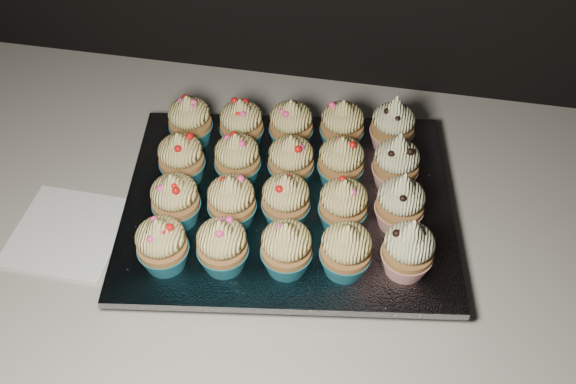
% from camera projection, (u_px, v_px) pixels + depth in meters
% --- Properties ---
extents(cabinet, '(2.40, 0.60, 0.86)m').
position_uv_depth(cabinet, '(187.00, 348.00, 1.28)').
color(cabinet, black).
rests_on(cabinet, ground).
extents(worktop, '(2.44, 0.64, 0.04)m').
position_uv_depth(worktop, '(152.00, 199.00, 0.94)').
color(worktop, beige).
rests_on(worktop, cabinet).
extents(napkin, '(0.15, 0.15, 0.00)m').
position_uv_depth(napkin, '(68.00, 232.00, 0.87)').
color(napkin, white).
rests_on(napkin, worktop).
extents(baking_tray, '(0.45, 0.37, 0.02)m').
position_uv_depth(baking_tray, '(288.00, 211.00, 0.89)').
color(baking_tray, black).
rests_on(baking_tray, worktop).
extents(foil_lining, '(0.49, 0.40, 0.01)m').
position_uv_depth(foil_lining, '(288.00, 203.00, 0.87)').
color(foil_lining, silver).
rests_on(foil_lining, baking_tray).
extents(cupcake_0, '(0.06, 0.06, 0.08)m').
position_uv_depth(cupcake_0, '(162.00, 244.00, 0.77)').
color(cupcake_0, '#1C7385').
rests_on(cupcake_0, foil_lining).
extents(cupcake_1, '(0.06, 0.06, 0.08)m').
position_uv_depth(cupcake_1, '(222.00, 246.00, 0.77)').
color(cupcake_1, '#1C7385').
rests_on(cupcake_1, foil_lining).
extents(cupcake_2, '(0.06, 0.06, 0.08)m').
position_uv_depth(cupcake_2, '(286.00, 248.00, 0.77)').
color(cupcake_2, '#1C7385').
rests_on(cupcake_2, foil_lining).
extents(cupcake_3, '(0.06, 0.06, 0.08)m').
position_uv_depth(cupcake_3, '(346.00, 250.00, 0.76)').
color(cupcake_3, '#1C7385').
rests_on(cupcake_3, foil_lining).
extents(cupcake_4, '(0.06, 0.06, 0.10)m').
position_uv_depth(cupcake_4, '(408.00, 249.00, 0.76)').
color(cupcake_4, '#AA2317').
rests_on(cupcake_4, foil_lining).
extents(cupcake_5, '(0.06, 0.06, 0.08)m').
position_uv_depth(cupcake_5, '(175.00, 200.00, 0.82)').
color(cupcake_5, '#1C7385').
rests_on(cupcake_5, foil_lining).
extents(cupcake_6, '(0.06, 0.06, 0.08)m').
position_uv_depth(cupcake_6, '(232.00, 201.00, 0.82)').
color(cupcake_6, '#1C7385').
rests_on(cupcake_6, foil_lining).
extents(cupcake_7, '(0.06, 0.06, 0.08)m').
position_uv_depth(cupcake_7, '(286.00, 200.00, 0.82)').
color(cupcake_7, '#1C7385').
rests_on(cupcake_7, foil_lining).
extents(cupcake_8, '(0.06, 0.06, 0.08)m').
position_uv_depth(cupcake_8, '(343.00, 205.00, 0.81)').
color(cupcake_8, '#1C7385').
rests_on(cupcake_8, foil_lining).
extents(cupcake_9, '(0.06, 0.06, 0.10)m').
position_uv_depth(cupcake_9, '(400.00, 203.00, 0.81)').
color(cupcake_9, '#AA2317').
rests_on(cupcake_9, foil_lining).
extents(cupcake_10, '(0.06, 0.06, 0.08)m').
position_uv_depth(cupcake_10, '(181.00, 158.00, 0.87)').
color(cupcake_10, '#1C7385').
rests_on(cupcake_10, foil_lining).
extents(cupcake_11, '(0.06, 0.06, 0.08)m').
position_uv_depth(cupcake_11, '(237.00, 159.00, 0.87)').
color(cupcake_11, '#1C7385').
rests_on(cupcake_11, foil_lining).
extents(cupcake_12, '(0.06, 0.06, 0.08)m').
position_uv_depth(cupcake_12, '(291.00, 161.00, 0.87)').
color(cupcake_12, '#1C7385').
rests_on(cupcake_12, foil_lining).
extents(cupcake_13, '(0.06, 0.06, 0.08)m').
position_uv_depth(cupcake_13, '(341.00, 162.00, 0.86)').
color(cupcake_13, '#1C7385').
rests_on(cupcake_13, foil_lining).
extents(cupcake_14, '(0.06, 0.06, 0.10)m').
position_uv_depth(cupcake_14, '(396.00, 163.00, 0.86)').
color(cupcake_14, '#AA2317').
rests_on(cupcake_14, foil_lining).
extents(cupcake_15, '(0.06, 0.06, 0.08)m').
position_uv_depth(cupcake_15, '(190.00, 121.00, 0.92)').
color(cupcake_15, '#1C7385').
rests_on(cupcake_15, foil_lining).
extents(cupcake_16, '(0.06, 0.06, 0.08)m').
position_uv_depth(cupcake_16, '(241.00, 125.00, 0.91)').
color(cupcake_16, '#1C7385').
rests_on(cupcake_16, foil_lining).
extents(cupcake_17, '(0.06, 0.06, 0.08)m').
position_uv_depth(cupcake_17, '(291.00, 125.00, 0.91)').
color(cupcake_17, '#1C7385').
rests_on(cupcake_17, foil_lining).
extents(cupcake_18, '(0.06, 0.06, 0.08)m').
position_uv_depth(cupcake_18, '(342.00, 126.00, 0.91)').
color(cupcake_18, '#1C7385').
rests_on(cupcake_18, foil_lining).
extents(cupcake_19, '(0.06, 0.06, 0.10)m').
position_uv_depth(cupcake_19, '(393.00, 126.00, 0.91)').
color(cupcake_19, '#AA2317').
rests_on(cupcake_19, foil_lining).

